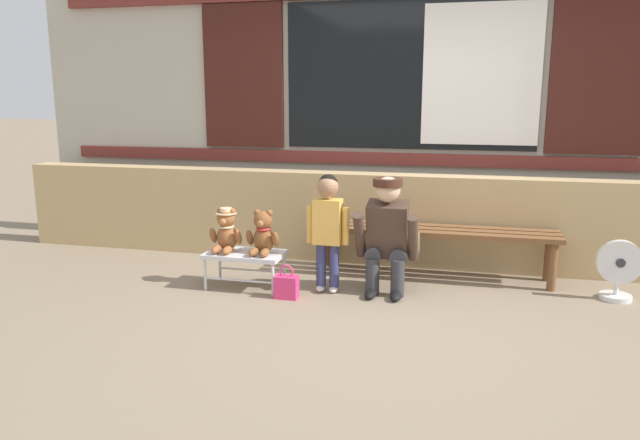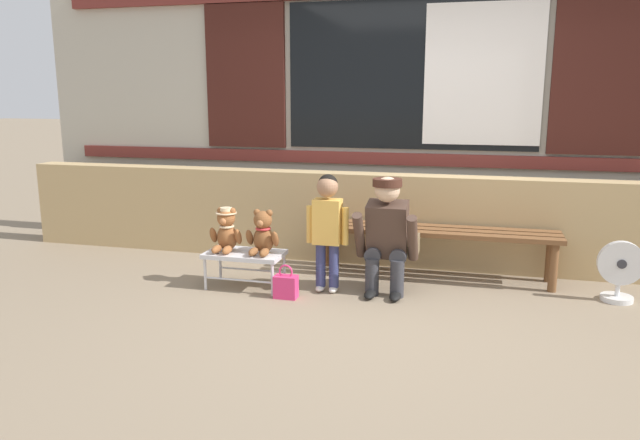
{
  "view_description": "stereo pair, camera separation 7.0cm",
  "coord_description": "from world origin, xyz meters",
  "px_view_note": "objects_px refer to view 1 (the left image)",
  "views": [
    {
      "loc": [
        0.6,
        -4.11,
        1.57
      ],
      "look_at": [
        -0.58,
        0.65,
        0.55
      ],
      "focal_mm": 33.92,
      "sensor_mm": 36.0,
      "label": 1
    },
    {
      "loc": [
        0.67,
        -4.1,
        1.57
      ],
      "look_at": [
        -0.58,
        0.65,
        0.55
      ],
      "focal_mm": 33.92,
      "sensor_mm": 36.0,
      "label": 2
    }
  ],
  "objects_px": {
    "wooden_bench_long": "(433,236)",
    "teddy_bear_plain": "(263,234)",
    "child_standing": "(328,220)",
    "adult_crouching": "(389,235)",
    "floor_fan": "(619,271)",
    "small_display_bench": "(245,256)",
    "teddy_bear_with_hat": "(226,231)",
    "handbag_on_ground": "(287,286)"
  },
  "relations": [
    {
      "from": "handbag_on_ground",
      "to": "floor_fan",
      "type": "bearing_deg",
      "value": 12.89
    },
    {
      "from": "small_display_bench",
      "to": "child_standing",
      "type": "height_order",
      "value": "child_standing"
    },
    {
      "from": "adult_crouching",
      "to": "floor_fan",
      "type": "bearing_deg",
      "value": 7.88
    },
    {
      "from": "teddy_bear_with_hat",
      "to": "small_display_bench",
      "type": "bearing_deg",
      "value": -0.77
    },
    {
      "from": "child_standing",
      "to": "floor_fan",
      "type": "distance_m",
      "value": 2.29
    },
    {
      "from": "teddy_bear_plain",
      "to": "child_standing",
      "type": "bearing_deg",
      "value": 7.41
    },
    {
      "from": "child_standing",
      "to": "adult_crouching",
      "type": "bearing_deg",
      "value": 10.01
    },
    {
      "from": "small_display_bench",
      "to": "child_standing",
      "type": "bearing_deg",
      "value": 5.81
    },
    {
      "from": "teddy_bear_plain",
      "to": "teddy_bear_with_hat",
      "type": "bearing_deg",
      "value": 179.87
    },
    {
      "from": "handbag_on_ground",
      "to": "floor_fan",
      "type": "distance_m",
      "value": 2.58
    },
    {
      "from": "handbag_on_ground",
      "to": "child_standing",
      "type": "bearing_deg",
      "value": 41.99
    },
    {
      "from": "teddy_bear_with_hat",
      "to": "floor_fan",
      "type": "height_order",
      "value": "teddy_bear_with_hat"
    },
    {
      "from": "child_standing",
      "to": "teddy_bear_plain",
      "type": "bearing_deg",
      "value": -172.59
    },
    {
      "from": "teddy_bear_with_hat",
      "to": "adult_crouching",
      "type": "height_order",
      "value": "adult_crouching"
    },
    {
      "from": "child_standing",
      "to": "floor_fan",
      "type": "height_order",
      "value": "child_standing"
    },
    {
      "from": "adult_crouching",
      "to": "teddy_bear_plain",
      "type": "bearing_deg",
      "value": -171.35
    },
    {
      "from": "small_display_bench",
      "to": "teddy_bear_plain",
      "type": "height_order",
      "value": "teddy_bear_plain"
    },
    {
      "from": "handbag_on_ground",
      "to": "small_display_bench",
      "type": "bearing_deg",
      "value": 156.71
    },
    {
      "from": "adult_crouching",
      "to": "handbag_on_ground",
      "type": "distance_m",
      "value": 0.91
    },
    {
      "from": "small_display_bench",
      "to": "teddy_bear_plain",
      "type": "relative_size",
      "value": 1.76
    },
    {
      "from": "teddy_bear_plain",
      "to": "handbag_on_ground",
      "type": "distance_m",
      "value": 0.48
    },
    {
      "from": "wooden_bench_long",
      "to": "teddy_bear_plain",
      "type": "xyz_separation_m",
      "value": [
        -1.32,
        -0.66,
        0.09
      ]
    },
    {
      "from": "teddy_bear_plain",
      "to": "floor_fan",
      "type": "height_order",
      "value": "teddy_bear_plain"
    },
    {
      "from": "small_display_bench",
      "to": "adult_crouching",
      "type": "xyz_separation_m",
      "value": [
        1.16,
        0.15,
        0.21
      ]
    },
    {
      "from": "small_display_bench",
      "to": "handbag_on_ground",
      "type": "relative_size",
      "value": 2.35
    },
    {
      "from": "wooden_bench_long",
      "to": "teddy_bear_plain",
      "type": "height_order",
      "value": "teddy_bear_plain"
    },
    {
      "from": "teddy_bear_plain",
      "to": "adult_crouching",
      "type": "height_order",
      "value": "adult_crouching"
    },
    {
      "from": "child_standing",
      "to": "wooden_bench_long",
      "type": "bearing_deg",
      "value": 36.5
    },
    {
      "from": "teddy_bear_with_hat",
      "to": "child_standing",
      "type": "distance_m",
      "value": 0.86
    },
    {
      "from": "wooden_bench_long",
      "to": "adult_crouching",
      "type": "distance_m",
      "value": 0.61
    },
    {
      "from": "adult_crouching",
      "to": "floor_fan",
      "type": "relative_size",
      "value": 1.98
    },
    {
      "from": "child_standing",
      "to": "floor_fan",
      "type": "bearing_deg",
      "value": 8.34
    },
    {
      "from": "adult_crouching",
      "to": "teddy_bear_with_hat",
      "type": "bearing_deg",
      "value": -173.45
    },
    {
      "from": "wooden_bench_long",
      "to": "small_display_bench",
      "type": "height_order",
      "value": "wooden_bench_long"
    },
    {
      "from": "teddy_bear_with_hat",
      "to": "teddy_bear_plain",
      "type": "distance_m",
      "value": 0.32
    },
    {
      "from": "teddy_bear_plain",
      "to": "floor_fan",
      "type": "bearing_deg",
      "value": 8.16
    },
    {
      "from": "handbag_on_ground",
      "to": "teddy_bear_with_hat",
      "type": "bearing_deg",
      "value": 162.59
    },
    {
      "from": "wooden_bench_long",
      "to": "small_display_bench",
      "type": "xyz_separation_m",
      "value": [
        -1.48,
        -0.66,
        -0.11
      ]
    },
    {
      "from": "small_display_bench",
      "to": "teddy_bear_plain",
      "type": "xyz_separation_m",
      "value": [
        0.16,
        0.0,
        0.2
      ]
    },
    {
      "from": "teddy_bear_plain",
      "to": "adult_crouching",
      "type": "relative_size",
      "value": 0.38
    },
    {
      "from": "teddy_bear_with_hat",
      "to": "floor_fan",
      "type": "distance_m",
      "value": 3.11
    },
    {
      "from": "wooden_bench_long",
      "to": "child_standing",
      "type": "xyz_separation_m",
      "value": [
        -0.8,
        -0.59,
        0.22
      ]
    }
  ]
}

